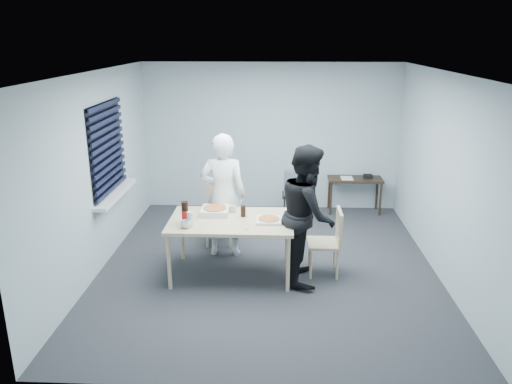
{
  "coord_description": "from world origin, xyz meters",
  "views": [
    {
      "loc": [
        0.12,
        -6.23,
        3.03
      ],
      "look_at": [
        -0.16,
        0.1,
        1.03
      ],
      "focal_mm": 35.0,
      "sensor_mm": 36.0,
      "label": 1
    }
  ],
  "objects_px": {
    "chair_far": "(220,210)",
    "side_table": "(355,182)",
    "mug_b": "(233,209)",
    "person_white": "(223,195)",
    "person_black": "(307,214)",
    "soda_bottle": "(185,213)",
    "chair_right": "(331,238)",
    "mug_a": "(186,224)",
    "stool": "(292,200)",
    "dining_table": "(231,224)",
    "backpack": "(293,183)"
  },
  "relations": [
    {
      "from": "chair_far",
      "to": "soda_bottle",
      "type": "height_order",
      "value": "soda_bottle"
    },
    {
      "from": "person_black",
      "to": "mug_a",
      "type": "height_order",
      "value": "person_black"
    },
    {
      "from": "backpack",
      "to": "side_table",
      "type": "bearing_deg",
      "value": 41.71
    },
    {
      "from": "backpack",
      "to": "chair_right",
      "type": "bearing_deg",
      "value": -59.46
    },
    {
      "from": "person_white",
      "to": "soda_bottle",
      "type": "relative_size",
      "value": 6.26
    },
    {
      "from": "dining_table",
      "to": "side_table",
      "type": "height_order",
      "value": "dining_table"
    },
    {
      "from": "person_white",
      "to": "side_table",
      "type": "distance_m",
      "value": 2.86
    },
    {
      "from": "backpack",
      "to": "soda_bottle",
      "type": "xyz_separation_m",
      "value": [
        -1.41,
        -2.19,
        0.24
      ]
    },
    {
      "from": "chair_right",
      "to": "person_black",
      "type": "bearing_deg",
      "value": -156.37
    },
    {
      "from": "side_table",
      "to": "mug_a",
      "type": "height_order",
      "value": "mug_a"
    },
    {
      "from": "person_black",
      "to": "soda_bottle",
      "type": "relative_size",
      "value": 6.26
    },
    {
      "from": "stool",
      "to": "chair_right",
      "type": "bearing_deg",
      "value": -77.3
    },
    {
      "from": "dining_table",
      "to": "person_white",
      "type": "relative_size",
      "value": 0.89
    },
    {
      "from": "chair_far",
      "to": "mug_b",
      "type": "height_order",
      "value": "chair_far"
    },
    {
      "from": "person_white",
      "to": "backpack",
      "type": "xyz_separation_m",
      "value": [
        1.01,
        1.39,
        -0.22
      ]
    },
    {
      "from": "chair_far",
      "to": "stool",
      "type": "distance_m",
      "value": 1.47
    },
    {
      "from": "side_table",
      "to": "mug_b",
      "type": "distance_m",
      "value": 3.0
    },
    {
      "from": "chair_far",
      "to": "person_black",
      "type": "height_order",
      "value": "person_black"
    },
    {
      "from": "dining_table",
      "to": "chair_right",
      "type": "height_order",
      "value": "chair_right"
    },
    {
      "from": "mug_a",
      "to": "backpack",
      "type": "bearing_deg",
      "value": 59.74
    },
    {
      "from": "person_white",
      "to": "chair_far",
      "type": "bearing_deg",
      "value": -76.97
    },
    {
      "from": "person_white",
      "to": "soda_bottle",
      "type": "xyz_separation_m",
      "value": [
        -0.4,
        -0.8,
        0.02
      ]
    },
    {
      "from": "dining_table",
      "to": "chair_right",
      "type": "relative_size",
      "value": 1.78
    },
    {
      "from": "person_white",
      "to": "person_black",
      "type": "distance_m",
      "value": 1.35
    },
    {
      "from": "dining_table",
      "to": "person_black",
      "type": "bearing_deg",
      "value": -4.0
    },
    {
      "from": "dining_table",
      "to": "mug_b",
      "type": "distance_m",
      "value": 0.3
    },
    {
      "from": "mug_a",
      "to": "person_black",
      "type": "bearing_deg",
      "value": 9.25
    },
    {
      "from": "chair_right",
      "to": "stool",
      "type": "xyz_separation_m",
      "value": [
        -0.45,
        1.98,
        -0.15
      ]
    },
    {
      "from": "dining_table",
      "to": "chair_right",
      "type": "bearing_deg",
      "value": 3.18
    },
    {
      "from": "mug_b",
      "to": "side_table",
      "type": "bearing_deg",
      "value": 49.01
    },
    {
      "from": "chair_right",
      "to": "person_white",
      "type": "height_order",
      "value": "person_white"
    },
    {
      "from": "stool",
      "to": "mug_a",
      "type": "xyz_separation_m",
      "value": [
        -1.37,
        -2.36,
        0.46
      ]
    },
    {
      "from": "chair_far",
      "to": "chair_right",
      "type": "xyz_separation_m",
      "value": [
        1.56,
        -1.03,
        0.0
      ]
    },
    {
      "from": "dining_table",
      "to": "chair_far",
      "type": "height_order",
      "value": "chair_far"
    },
    {
      "from": "mug_b",
      "to": "soda_bottle",
      "type": "relative_size",
      "value": 0.35
    },
    {
      "from": "stool",
      "to": "backpack",
      "type": "xyz_separation_m",
      "value": [
        0.0,
        -0.01,
        0.31
      ]
    },
    {
      "from": "person_black",
      "to": "side_table",
      "type": "relative_size",
      "value": 1.88
    },
    {
      "from": "person_white",
      "to": "person_black",
      "type": "relative_size",
      "value": 1.0
    },
    {
      "from": "stool",
      "to": "mug_a",
      "type": "distance_m",
      "value": 2.77
    },
    {
      "from": "person_white",
      "to": "mug_b",
      "type": "height_order",
      "value": "person_white"
    },
    {
      "from": "chair_far",
      "to": "mug_b",
      "type": "distance_m",
      "value": 0.92
    },
    {
      "from": "side_table",
      "to": "mug_b",
      "type": "bearing_deg",
      "value": -130.99
    },
    {
      "from": "person_black",
      "to": "chair_right",
      "type": "bearing_deg",
      "value": -66.37
    },
    {
      "from": "chair_right",
      "to": "side_table",
      "type": "distance_m",
      "value": 2.55
    },
    {
      "from": "person_black",
      "to": "stool",
      "type": "distance_m",
      "value": 2.19
    },
    {
      "from": "chair_right",
      "to": "mug_b",
      "type": "xyz_separation_m",
      "value": [
        -1.29,
        0.21,
        0.3
      ]
    },
    {
      "from": "chair_right",
      "to": "person_black",
      "type": "height_order",
      "value": "person_black"
    },
    {
      "from": "chair_far",
      "to": "mug_b",
      "type": "bearing_deg",
      "value": -71.56
    },
    {
      "from": "dining_table",
      "to": "person_white",
      "type": "xyz_separation_m",
      "value": [
        -0.17,
        0.65,
        0.17
      ]
    },
    {
      "from": "chair_far",
      "to": "side_table",
      "type": "relative_size",
      "value": 0.95
    }
  ]
}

